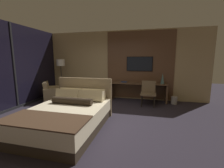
# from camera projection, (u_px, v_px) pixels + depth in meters

# --- Properties ---
(ground_plane) EXTENTS (16.00, 16.00, 0.00)m
(ground_plane) POSITION_uv_depth(u_px,v_px,m) (97.00, 120.00, 4.04)
(ground_plane) COLOR #28232D
(wall_back_tv_panel) EXTENTS (7.20, 0.09, 2.80)m
(wall_back_tv_panel) POSITION_uv_depth(u_px,v_px,m) (120.00, 65.00, 6.27)
(wall_back_tv_panel) COLOR tan
(wall_back_tv_panel) RESTS_ON ground_plane
(wall_left_window) EXTENTS (0.06, 6.00, 2.80)m
(wall_left_window) POSITION_uv_depth(u_px,v_px,m) (14.00, 69.00, 4.91)
(wall_left_window) COLOR black
(wall_left_window) RESTS_ON ground_plane
(bed) EXTENTS (1.64, 2.22, 1.09)m
(bed) POSITION_uv_depth(u_px,v_px,m) (68.00, 115.00, 3.56)
(bed) COLOR #33281E
(bed) RESTS_ON ground_plane
(desk) EXTENTS (2.16, 0.52, 0.72)m
(desk) POSITION_uv_depth(u_px,v_px,m) (138.00, 88.00, 5.95)
(desk) COLOR brown
(desk) RESTS_ON ground_plane
(tv) EXTENTS (1.03, 0.04, 0.58)m
(tv) POSITION_uv_depth(u_px,v_px,m) (139.00, 64.00, 6.00)
(tv) COLOR black
(desk_chair) EXTENTS (0.53, 0.53, 0.87)m
(desk_chair) POSITION_uv_depth(u_px,v_px,m) (148.00, 91.00, 5.36)
(desk_chair) COLOR brown
(desk_chair) RESTS_ON ground_plane
(armchair_by_window) EXTENTS (1.07, 1.08, 0.78)m
(armchair_by_window) POSITION_uv_depth(u_px,v_px,m) (54.00, 94.00, 5.97)
(armchair_by_window) COLOR #998460
(armchair_by_window) RESTS_ON ground_plane
(floor_lamp) EXTENTS (0.34, 0.34, 1.64)m
(floor_lamp) POSITION_uv_depth(u_px,v_px,m) (61.00, 66.00, 6.41)
(floor_lamp) COLOR #282623
(floor_lamp) RESTS_ON ground_plane
(vase_tall) EXTENTS (0.14, 0.14, 0.41)m
(vase_tall) POSITION_uv_depth(u_px,v_px,m) (163.00, 78.00, 5.63)
(vase_tall) COLOR #4C706B
(vase_tall) RESTS_ON desk
(book) EXTENTS (0.23, 0.16, 0.03)m
(book) POSITION_uv_depth(u_px,v_px,m) (124.00, 82.00, 6.05)
(book) COLOR navy
(book) RESTS_ON desk
(waste_bin) EXTENTS (0.22, 0.22, 0.28)m
(waste_bin) POSITION_uv_depth(u_px,v_px,m) (174.00, 100.00, 5.53)
(waste_bin) COLOR gray
(waste_bin) RESTS_ON ground_plane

